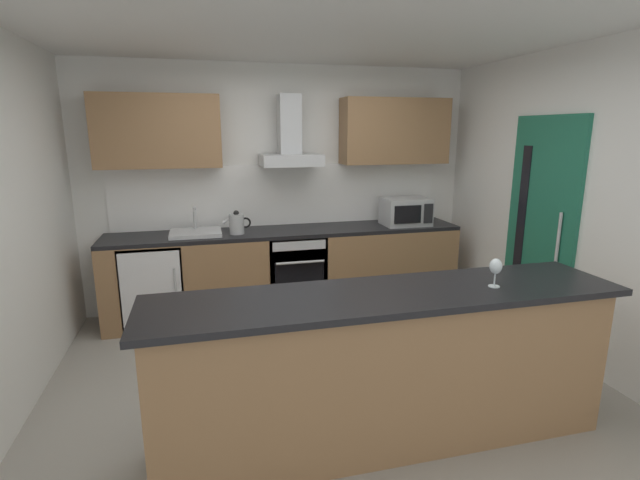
{
  "coord_description": "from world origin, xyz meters",
  "views": [
    {
      "loc": [
        -0.87,
        -3.14,
        1.92
      ],
      "look_at": [
        0.05,
        0.44,
        1.05
      ],
      "focal_mm": 26.23,
      "sensor_mm": 36.0,
      "label": 1
    }
  ],
  "objects_px": {
    "microwave": "(406,211)",
    "range_hood": "(290,144)",
    "wine_glass": "(496,267)",
    "oven": "(294,270)",
    "kettle": "(237,224)",
    "sink": "(196,232)",
    "refrigerator": "(154,284)"
  },
  "relations": [
    {
      "from": "oven",
      "to": "sink",
      "type": "height_order",
      "value": "sink"
    },
    {
      "from": "sink",
      "to": "wine_glass",
      "type": "bearing_deg",
      "value": -53.14
    },
    {
      "from": "oven",
      "to": "microwave",
      "type": "xyz_separation_m",
      "value": [
        1.25,
        -0.03,
        0.59
      ]
    },
    {
      "from": "oven",
      "to": "kettle",
      "type": "xyz_separation_m",
      "value": [
        -0.59,
        -0.03,
        0.55
      ]
    },
    {
      "from": "microwave",
      "to": "kettle",
      "type": "bearing_deg",
      "value": -179.82
    },
    {
      "from": "microwave",
      "to": "sink",
      "type": "relative_size",
      "value": 1.0
    },
    {
      "from": "kettle",
      "to": "wine_glass",
      "type": "relative_size",
      "value": 1.62
    },
    {
      "from": "refrigerator",
      "to": "range_hood",
      "type": "bearing_deg",
      "value": 5.3
    },
    {
      "from": "sink",
      "to": "kettle",
      "type": "bearing_deg",
      "value": -6.29
    },
    {
      "from": "microwave",
      "to": "wine_glass",
      "type": "height_order",
      "value": "microwave"
    },
    {
      "from": "microwave",
      "to": "wine_glass",
      "type": "bearing_deg",
      "value": -101.56
    },
    {
      "from": "refrigerator",
      "to": "range_hood",
      "type": "distance_m",
      "value": 1.98
    },
    {
      "from": "oven",
      "to": "wine_glass",
      "type": "relative_size",
      "value": 4.5
    },
    {
      "from": "oven",
      "to": "kettle",
      "type": "distance_m",
      "value": 0.8
    },
    {
      "from": "kettle",
      "to": "oven",
      "type": "bearing_deg",
      "value": 3.27
    },
    {
      "from": "range_hood",
      "to": "microwave",
      "type": "bearing_deg",
      "value": -7.15
    },
    {
      "from": "oven",
      "to": "kettle",
      "type": "relative_size",
      "value": 2.77
    },
    {
      "from": "oven",
      "to": "microwave",
      "type": "bearing_deg",
      "value": -1.27
    },
    {
      "from": "wine_glass",
      "to": "oven",
      "type": "bearing_deg",
      "value": 108.29
    },
    {
      "from": "oven",
      "to": "refrigerator",
      "type": "bearing_deg",
      "value": -179.89
    },
    {
      "from": "microwave",
      "to": "kettle",
      "type": "distance_m",
      "value": 1.84
    },
    {
      "from": "refrigerator",
      "to": "kettle",
      "type": "height_order",
      "value": "kettle"
    },
    {
      "from": "refrigerator",
      "to": "sink",
      "type": "relative_size",
      "value": 1.7
    },
    {
      "from": "sink",
      "to": "kettle",
      "type": "xyz_separation_m",
      "value": [
        0.41,
        -0.04,
        0.08
      ]
    },
    {
      "from": "refrigerator",
      "to": "range_hood",
      "type": "relative_size",
      "value": 1.18
    },
    {
      "from": "microwave",
      "to": "range_hood",
      "type": "xyz_separation_m",
      "value": [
        -1.25,
        0.16,
        0.74
      ]
    },
    {
      "from": "sink",
      "to": "kettle",
      "type": "relative_size",
      "value": 1.73
    },
    {
      "from": "kettle",
      "to": "range_hood",
      "type": "relative_size",
      "value": 0.4
    },
    {
      "from": "oven",
      "to": "refrigerator",
      "type": "relative_size",
      "value": 0.94
    },
    {
      "from": "microwave",
      "to": "sink",
      "type": "xyz_separation_m",
      "value": [
        -2.25,
        0.04,
        -0.12
      ]
    },
    {
      "from": "microwave",
      "to": "sink",
      "type": "height_order",
      "value": "microwave"
    },
    {
      "from": "refrigerator",
      "to": "wine_glass",
      "type": "relative_size",
      "value": 4.78
    }
  ]
}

